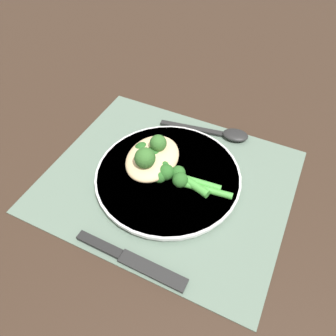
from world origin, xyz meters
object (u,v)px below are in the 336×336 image
at_px(broccoli_stalk_left, 170,174).
at_px(broccoli_stalk_right, 185,180).
at_px(broccoli_stalk_front, 161,160).
at_px(broccoli_stalk_rear, 150,158).
at_px(knife, 128,258).
at_px(spoon, 225,133).
at_px(chicken_fillet, 153,158).
at_px(plate, 168,176).

relative_size(broccoli_stalk_left, broccoli_stalk_right, 1.05).
bearing_deg(broccoli_stalk_front, broccoli_stalk_right, -94.59).
distance_m(broccoli_stalk_rear, broccoli_stalk_left, 0.05).
relative_size(broccoli_stalk_front, broccoli_stalk_left, 1.17).
relative_size(broccoli_stalk_front, knife, 0.76).
relative_size(broccoli_stalk_front, spoon, 0.76).
distance_m(broccoli_stalk_rear, spoon, 0.16).
distance_m(chicken_fillet, broccoli_stalk_front, 0.01).
distance_m(broccoli_stalk_rear, broccoli_stalk_right, 0.08).
xyz_separation_m(chicken_fillet, broccoli_stalk_rear, (0.01, -0.00, -0.00)).
xyz_separation_m(plate, broccoli_stalk_rear, (0.04, -0.01, 0.02)).
relative_size(plate, chicken_fillet, 2.16).
relative_size(plate, broccoli_stalk_front, 1.85).
distance_m(broccoli_stalk_rear, broccoli_stalk_front, 0.02).
bearing_deg(broccoli_stalk_front, plate, -106.88).
xyz_separation_m(broccoli_stalk_rear, broccoli_stalk_front, (-0.02, -0.00, 0.00)).
bearing_deg(broccoli_stalk_rear, chicken_fillet, -90.60).
bearing_deg(broccoli_stalk_front, knife, -152.56).
xyz_separation_m(plate, spoon, (-0.05, -0.15, -0.00)).
bearing_deg(chicken_fillet, knife, 105.68).
xyz_separation_m(chicken_fillet, broccoli_stalk_front, (-0.01, -0.00, -0.00)).
xyz_separation_m(broccoli_stalk_front, broccoli_stalk_right, (-0.05, 0.02, -0.00)).
bearing_deg(broccoli_stalk_right, knife, 164.43).
relative_size(knife, spoon, 1.00).
xyz_separation_m(broccoli_stalk_rear, broccoli_stalk_left, (-0.05, 0.02, 0.00)).
bearing_deg(spoon, broccoli_stalk_right, -15.14).
xyz_separation_m(broccoli_stalk_rear, knife, (-0.05, 0.16, -0.02)).
xyz_separation_m(chicken_fillet, knife, (-0.05, 0.16, -0.03)).
bearing_deg(spoon, plate, -28.38).
bearing_deg(chicken_fillet, broccoli_stalk_left, 157.60).
bearing_deg(broccoli_stalk_rear, broccoli_stalk_front, -75.44).
bearing_deg(spoon, broccoli_stalk_rear, -43.03).
xyz_separation_m(chicken_fillet, broccoli_stalk_left, (-0.04, 0.02, -0.00)).
distance_m(plate, spoon, 0.15).
xyz_separation_m(plate, broccoli_stalk_front, (0.02, -0.01, 0.02)).
distance_m(plate, knife, 0.15).
bearing_deg(broccoli_stalk_right, broccoli_stalk_front, 61.88).
bearing_deg(broccoli_stalk_rear, spoon, -25.89).
bearing_deg(broccoli_stalk_front, spoon, -11.29).
relative_size(plate, broccoli_stalk_rear, 1.87).
relative_size(broccoli_stalk_right, spoon, 0.62).
height_order(plate, spoon, plate).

